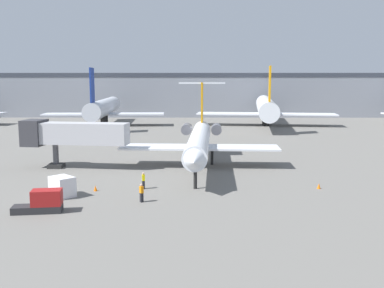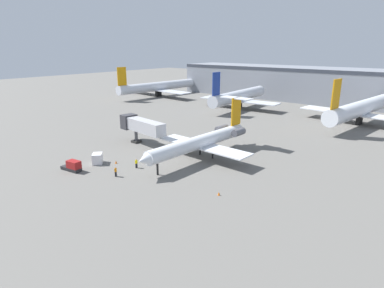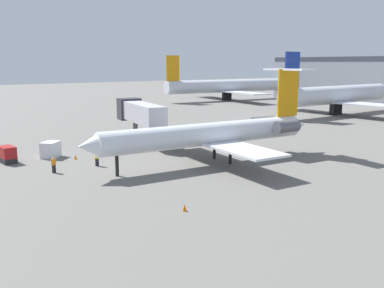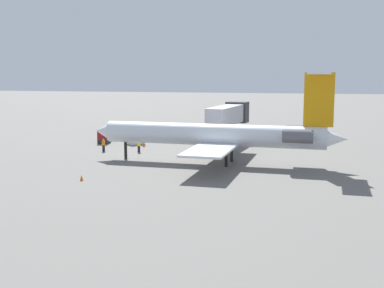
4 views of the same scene
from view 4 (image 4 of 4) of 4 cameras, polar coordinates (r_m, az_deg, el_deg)
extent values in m
cube|color=#66635E|center=(54.57, 2.50, -2.91)|extent=(400.00, 400.00, 0.10)
cylinder|color=silver|center=(57.22, 2.34, 1.08)|extent=(3.72, 25.72, 2.52)
cone|color=silver|center=(61.73, -10.07, 1.49)|extent=(2.50, 2.31, 2.40)
cone|color=silver|center=(55.75, 16.19, 0.57)|extent=(2.26, 2.70, 2.14)
cube|color=silver|center=(51.94, 2.05, -0.72)|extent=(9.44, 4.83, 0.24)
cube|color=silver|center=(62.35, 4.35, 0.77)|extent=(9.44, 4.83, 0.24)
cylinder|color=#595960|center=(53.64, 12.07, 0.85)|extent=(1.65, 3.27, 1.50)
cylinder|color=#595960|center=(57.93, 12.33, 1.38)|extent=(1.65, 3.27, 1.50)
cube|color=orange|center=(55.38, 14.40, 4.95)|extent=(0.39, 3.21, 5.87)
cube|color=silver|center=(55.30, 14.50, 7.88)|extent=(6.90, 2.72, 0.20)
cylinder|color=black|center=(60.90, -7.64, -0.75)|extent=(0.36, 0.36, 2.10)
cylinder|color=black|center=(55.59, 3.95, -1.55)|extent=(0.36, 0.36, 2.10)
cylinder|color=black|center=(58.69, 4.58, -1.04)|extent=(0.36, 0.36, 2.10)
cube|color=#ADADB2|center=(71.75, 4.03, 3.33)|extent=(12.52, 4.17, 2.60)
cube|color=#333338|center=(77.26, 5.22, 3.67)|extent=(2.80, 3.48, 3.20)
cylinder|color=#4C4C51|center=(74.98, 4.66, 1.36)|extent=(0.70, 0.70, 3.07)
cube|color=#262626|center=(75.15, 4.65, 0.39)|extent=(1.80, 1.80, 0.50)
cube|color=black|center=(65.88, -6.13, -0.59)|extent=(0.31, 0.37, 0.85)
cube|color=yellow|center=(65.77, -6.14, 0.03)|extent=(0.34, 0.45, 0.60)
sphere|color=tan|center=(65.71, -6.14, 0.40)|extent=(0.24, 0.24, 0.24)
cube|color=black|center=(67.24, -10.13, -0.49)|extent=(0.37, 0.40, 0.85)
cube|color=orange|center=(67.14, -10.15, 0.12)|extent=(0.43, 0.48, 0.60)
sphere|color=tan|center=(67.08, -10.16, 0.47)|extent=(0.24, 0.24, 0.24)
cube|color=#262628|center=(76.02, -9.92, 0.42)|extent=(4.15, 1.91, 0.60)
cube|color=maroon|center=(75.13, -10.09, 1.06)|extent=(2.56, 1.70, 1.30)
cube|color=silver|center=(73.58, -6.50, 0.75)|extent=(2.80, 2.79, 1.90)
cone|color=orange|center=(49.72, -12.59, -3.82)|extent=(0.36, 0.36, 0.55)
cone|color=orange|center=(70.55, -5.57, -0.12)|extent=(0.36, 0.36, 0.55)
camera|label=1|loc=(85.59, -36.24, 6.94)|focal=41.14mm
camera|label=2|loc=(60.91, -59.51, 13.94)|focal=30.33mm
camera|label=3|loc=(41.76, -53.28, 6.01)|focal=40.29mm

